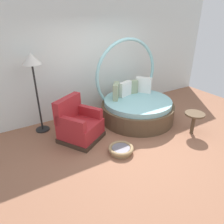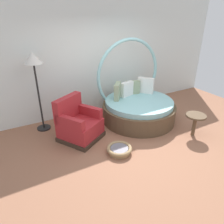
# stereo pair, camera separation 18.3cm
# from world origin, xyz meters

# --- Properties ---
(ground_plane) EXTENTS (8.00, 8.00, 0.02)m
(ground_plane) POSITION_xyz_m (0.00, 0.00, -0.01)
(ground_plane) COLOR #936047
(back_wall) EXTENTS (8.00, 0.12, 2.98)m
(back_wall) POSITION_xyz_m (0.00, 2.02, 1.49)
(back_wall) COLOR silver
(back_wall) RESTS_ON ground_plane
(round_daybed) EXTENTS (1.87, 1.87, 2.01)m
(round_daybed) POSITION_xyz_m (0.66, 0.94, 0.39)
(round_daybed) COLOR brown
(round_daybed) RESTS_ON ground_plane
(red_armchair) EXTENTS (1.10, 1.10, 0.94)m
(red_armchair) POSITION_xyz_m (-1.02, 0.78, 0.33)
(red_armchair) COLOR #38281E
(red_armchair) RESTS_ON ground_plane
(pet_basket) EXTENTS (0.51, 0.51, 0.13)m
(pet_basket) POSITION_xyz_m (-0.52, -0.13, 0.07)
(pet_basket) COLOR #9E7F56
(pet_basket) RESTS_ON ground_plane
(side_table) EXTENTS (0.44, 0.44, 0.52)m
(side_table) POSITION_xyz_m (1.30, -0.38, 0.43)
(side_table) COLOR brown
(side_table) RESTS_ON ground_plane
(floor_lamp) EXTENTS (0.40, 0.40, 1.82)m
(floor_lamp) POSITION_xyz_m (-1.63, 1.59, 1.53)
(floor_lamp) COLOR black
(floor_lamp) RESTS_ON ground_plane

